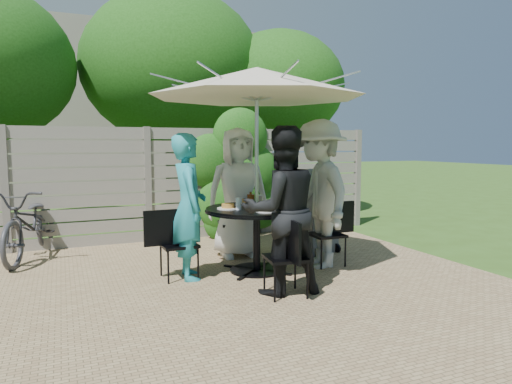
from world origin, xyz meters
name	(u,v)px	position (x,y,z in m)	size (l,w,h in m)	color
backyard_envelope	(107,110)	(0.09, 10.29, 2.61)	(60.00, 60.00, 5.00)	#35541A
patio_table	(257,227)	(0.91, 0.73, 0.56)	(1.33, 1.33, 0.81)	black
umbrella	(257,83)	(0.91, 0.73, 2.30)	(2.77, 2.77, 2.48)	silver
chair_back	(236,235)	(0.99, 1.70, 0.28)	(0.51, 0.70, 0.93)	black
person_back	(238,193)	(0.98, 1.56, 0.90)	(0.88, 0.57, 1.81)	silver
chair_left	(178,259)	(-0.05, 0.82, 0.25)	(0.61, 0.42, 0.84)	black
person_left	(189,207)	(0.08, 0.81, 0.85)	(0.62, 0.41, 1.70)	teal
chair_front	(286,274)	(0.83, -0.23, 0.25)	(0.45, 0.62, 0.84)	black
person_front	(282,211)	(0.84, -0.09, 0.88)	(0.86, 0.67, 1.77)	black
chair_right	(327,247)	(1.87, 0.65, 0.25)	(0.61, 0.41, 0.84)	black
person_right	(319,194)	(1.74, 0.66, 0.94)	(1.22, 0.70, 1.89)	#AEAEA9
plate_back	(248,202)	(0.94, 1.09, 0.83)	(0.26, 0.26, 0.06)	white
plate_left	(228,207)	(0.55, 0.76, 0.83)	(0.26, 0.26, 0.06)	white
plate_front	(267,210)	(0.88, 0.37, 0.83)	(0.26, 0.26, 0.06)	white
plate_right	(284,204)	(1.27, 0.70, 0.83)	(0.26, 0.26, 0.06)	white
plate_extra	(279,208)	(1.06, 0.42, 0.83)	(0.24, 0.24, 0.06)	white
glass_left	(238,204)	(0.64, 0.65, 0.88)	(0.07, 0.07, 0.14)	silver
glass_front	(272,204)	(0.99, 0.47, 0.88)	(0.07, 0.07, 0.14)	silver
glass_right	(274,200)	(1.18, 0.82, 0.88)	(0.07, 0.07, 0.14)	silver
syrup_jug	(251,201)	(0.85, 0.79, 0.89)	(0.09, 0.09, 0.16)	#59280C
coffee_cup	(259,200)	(1.03, 0.94, 0.87)	(0.08, 0.08, 0.12)	#C6B293
bicycle	(31,223)	(-1.67, 2.60, 0.49)	(0.65, 1.87, 0.98)	#333338
bbq_grill	(314,215)	(2.06, 1.33, 0.56)	(0.72, 0.64, 1.23)	#545459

